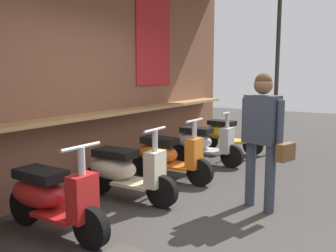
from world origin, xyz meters
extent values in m
plane|color=#383533|center=(0.00, 0.00, 0.00)|extent=(25.36, 25.36, 0.00)
cube|color=brown|center=(0.00, 2.02, 1.81)|extent=(9.06, 0.25, 3.62)
cube|color=#A87F51|center=(0.00, 1.72, 1.04)|extent=(8.15, 0.36, 0.05)
cube|color=#B22328|center=(1.96, 1.89, 2.36)|extent=(1.06, 0.02, 1.89)
cylinder|color=#332D28|center=(3.80, 0.19, 1.70)|extent=(0.08, 0.08, 3.39)
ellipsoid|color=red|center=(-1.13, 1.25, 0.40)|extent=(0.40, 0.71, 0.30)
cube|color=black|center=(-1.14, 1.20, 0.60)|extent=(0.32, 0.56, 0.10)
cube|color=red|center=(-1.14, 0.90, 0.25)|extent=(0.40, 0.51, 0.04)
cube|color=red|center=(-1.15, 0.60, 0.47)|extent=(0.28, 0.17, 0.44)
cylinder|color=#B7B7BC|center=(-1.15, 0.60, 0.60)|extent=(0.07, 0.07, 0.70)
cylinder|color=#B7B7BC|center=(-1.15, 0.60, 0.95)|extent=(0.46, 0.05, 0.04)
cylinder|color=black|center=(-1.16, 0.50, 0.20)|extent=(0.11, 0.40, 0.40)
cylinder|color=black|center=(-1.13, 1.50, 0.20)|extent=(0.11, 0.40, 0.40)
ellipsoid|color=beige|center=(0.03, 1.25, 0.40)|extent=(0.41, 0.71, 0.30)
cube|color=black|center=(0.03, 1.20, 0.60)|extent=(0.32, 0.56, 0.10)
cube|color=beige|center=(0.04, 0.90, 0.25)|extent=(0.40, 0.51, 0.04)
cube|color=beige|center=(0.06, 0.60, 0.47)|extent=(0.29, 0.17, 0.44)
cylinder|color=#B7B7BC|center=(0.06, 0.60, 0.60)|extent=(0.07, 0.07, 0.70)
cylinder|color=#B7B7BC|center=(0.06, 0.60, 0.95)|extent=(0.46, 0.05, 0.04)
cylinder|color=black|center=(0.06, 0.50, 0.20)|extent=(0.11, 0.40, 0.40)
cylinder|color=black|center=(0.02, 1.50, 0.20)|extent=(0.11, 0.40, 0.40)
ellipsoid|color=orange|center=(1.09, 1.25, 0.40)|extent=(0.39, 0.71, 0.30)
cube|color=black|center=(1.08, 1.20, 0.60)|extent=(0.31, 0.56, 0.10)
cube|color=orange|center=(1.08, 0.90, 0.25)|extent=(0.39, 0.51, 0.04)
cube|color=orange|center=(1.07, 0.60, 0.47)|extent=(0.28, 0.17, 0.44)
cylinder|color=#B7B7BC|center=(1.07, 0.60, 0.60)|extent=(0.07, 0.07, 0.70)
cylinder|color=#B7B7BC|center=(1.07, 0.60, 0.95)|extent=(0.46, 0.04, 0.04)
cylinder|color=black|center=(1.07, 0.50, 0.20)|extent=(0.11, 0.40, 0.40)
cylinder|color=black|center=(1.09, 1.50, 0.20)|extent=(0.11, 0.40, 0.40)
ellipsoid|color=#B2B5BA|center=(2.31, 1.25, 0.40)|extent=(0.39, 0.71, 0.30)
cube|color=black|center=(2.31, 1.20, 0.60)|extent=(0.31, 0.55, 0.10)
cube|color=#B2B5BA|center=(2.30, 0.90, 0.25)|extent=(0.39, 0.51, 0.04)
cube|color=#B2B5BA|center=(2.30, 0.60, 0.47)|extent=(0.28, 0.16, 0.44)
cylinder|color=#B7B7BC|center=(2.30, 0.60, 0.60)|extent=(0.07, 0.07, 0.70)
cylinder|color=#B7B7BC|center=(2.30, 0.60, 0.95)|extent=(0.46, 0.04, 0.04)
cylinder|color=black|center=(2.30, 0.50, 0.20)|extent=(0.11, 0.40, 0.40)
cylinder|color=black|center=(2.31, 1.50, 0.20)|extent=(0.11, 0.40, 0.40)
ellipsoid|color=gold|center=(3.47, 1.25, 0.40)|extent=(0.43, 0.72, 0.30)
cube|color=black|center=(3.47, 1.20, 0.60)|extent=(0.34, 0.57, 0.10)
cube|color=gold|center=(3.45, 0.90, 0.25)|extent=(0.41, 0.52, 0.04)
cube|color=gold|center=(3.43, 0.60, 0.47)|extent=(0.29, 0.18, 0.44)
cylinder|color=#B7B7BC|center=(3.43, 0.60, 0.60)|extent=(0.07, 0.07, 0.70)
cylinder|color=#B7B7BC|center=(3.43, 0.60, 0.95)|extent=(0.46, 0.07, 0.04)
cylinder|color=black|center=(3.42, 0.50, 0.20)|extent=(0.13, 0.41, 0.40)
cylinder|color=black|center=(3.49, 1.50, 0.20)|extent=(0.13, 0.41, 0.40)
cylinder|color=#383D4C|center=(0.71, -0.37, 0.40)|extent=(0.12, 0.12, 0.80)
cylinder|color=#383D4C|center=(0.59, -0.64, 0.40)|extent=(0.12, 0.12, 0.80)
cube|color=#383D4C|center=(0.65, -0.51, 1.08)|extent=(0.31, 0.44, 0.57)
sphere|color=brown|center=(0.65, -0.51, 1.48)|extent=(0.22, 0.22, 0.22)
sphere|color=#472D19|center=(0.65, -0.51, 1.52)|extent=(0.20, 0.20, 0.20)
cylinder|color=#383D4C|center=(0.72, -0.28, 1.06)|extent=(0.08, 0.08, 0.53)
cylinder|color=#383D4C|center=(0.58, -0.74, 1.06)|extent=(0.08, 0.08, 0.53)
cube|color=brown|center=(0.58, -0.81, 0.74)|extent=(0.28, 0.17, 0.20)
camera|label=1|loc=(-3.48, -1.77, 1.61)|focal=38.59mm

